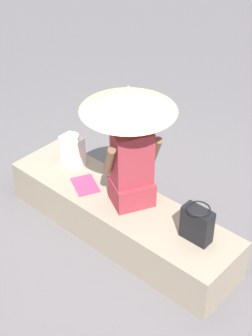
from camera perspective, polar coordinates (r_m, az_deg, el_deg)
ground_plane at (r=4.86m, az=-0.61°, el=-7.12°), size 14.00×14.00×0.00m
stone_bench at (r=4.73m, az=-0.62°, el=-5.34°), size 2.28×0.60×0.40m
person_seated at (r=4.34m, az=0.67°, el=0.32°), size 0.40×0.51×0.90m
parasol at (r=4.14m, az=0.23°, el=7.37°), size 0.79×0.79×1.06m
handbag_black at (r=4.96m, az=-5.84°, el=1.88°), size 0.21×0.16×0.32m
tote_bag_canvas at (r=4.16m, az=7.71°, el=-6.03°), size 0.25×0.19×0.32m
magazine at (r=4.77m, az=-4.45°, el=-1.85°), size 0.34×0.30×0.01m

